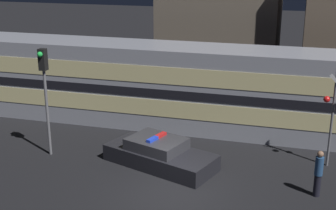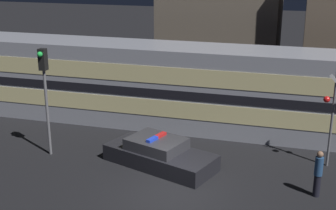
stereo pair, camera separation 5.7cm
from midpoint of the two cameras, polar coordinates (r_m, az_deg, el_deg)
ground_plane at (r=17.65m, az=0.46°, el=-10.53°), size 120.00×120.00×0.00m
train at (r=23.52m, az=0.69°, el=2.30°), size 22.58×2.88×4.11m
police_car at (r=19.52m, az=-1.12°, el=-6.04°), size 5.04×3.36×1.27m
pedestrian at (r=17.80m, az=17.77°, el=-7.92°), size 0.30×0.30×1.77m
crossing_signal_near at (r=19.81m, az=19.42°, el=-0.50°), size 0.85×0.32×4.15m
traffic_light_corner at (r=20.25m, az=-14.91°, el=2.91°), size 0.30×0.46×4.71m
building_left at (r=31.65m, az=6.49°, el=11.04°), size 7.53×6.00×9.28m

